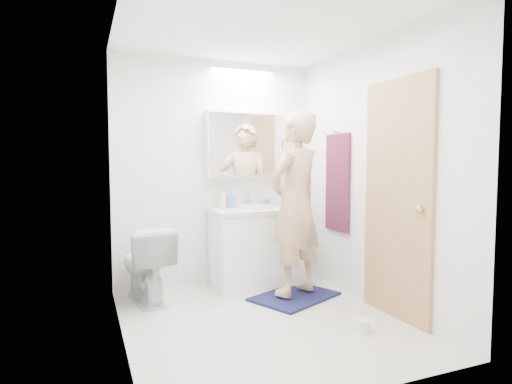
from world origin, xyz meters
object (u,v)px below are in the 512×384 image
soap_bottle_b (231,199)px  toothbrush_cup (267,203)px  vanity_cabinet (256,249)px  toilet (146,264)px  person (295,203)px  toilet_paper_roll (363,326)px  soap_bottle_a (223,199)px  medicine_cabinet (245,145)px

soap_bottle_b → toothbrush_cup: soap_bottle_b is taller
vanity_cabinet → soap_bottle_b: soap_bottle_b is taller
toilet → soap_bottle_b: soap_bottle_b is taller
person → vanity_cabinet: bearing=-96.2°
toilet → toilet_paper_roll: size_ratio=6.55×
person → soap_bottle_b: (-0.40, 0.73, -0.01)m
vanity_cabinet → toothbrush_cup: (0.20, 0.16, 0.47)m
vanity_cabinet → soap_bottle_a: soap_bottle_a is taller
toilet → person: person is taller
medicine_cabinet → toilet_paper_roll: size_ratio=8.00×
soap_bottle_a → toothbrush_cup: bearing=1.1°
medicine_cabinet → toilet_paper_roll: medicine_cabinet is taller
toilet_paper_roll → soap_bottle_a: bearing=110.1°
medicine_cabinet → person: 0.98m
toilet → person: 1.52m
vanity_cabinet → toilet_paper_roll: size_ratio=8.18×
person → soap_bottle_a: 0.86m
medicine_cabinet → person: bearing=-73.9°
vanity_cabinet → toilet: (-1.16, -0.11, -0.03)m
vanity_cabinet → soap_bottle_a: bearing=155.0°
medicine_cabinet → soap_bottle_a: (-0.28, -0.06, -0.57)m
vanity_cabinet → toothbrush_cup: bearing=39.1°
soap_bottle_a → vanity_cabinet: bearing=-25.0°
toilet → soap_bottle_b: 1.14m
toilet → soap_bottle_b: bearing=-171.8°
medicine_cabinet → toilet_paper_roll: (0.32, -1.70, -1.45)m
soap_bottle_b → toilet_paper_roll: size_ratio=1.68×
medicine_cabinet → toothbrush_cup: (0.24, -0.05, -0.64)m
medicine_cabinet → soap_bottle_a: bearing=-167.9°
vanity_cabinet → toilet: vanity_cabinet is taller
vanity_cabinet → medicine_cabinet: 1.13m
vanity_cabinet → soap_bottle_a: 0.64m
vanity_cabinet → soap_bottle_b: bearing=140.4°
medicine_cabinet → soap_bottle_a: 0.64m
toilet → toothbrush_cup: size_ratio=8.12×
toilet_paper_roll → vanity_cabinet: bearing=100.6°
toilet → vanity_cabinet: bearing=176.5°
soap_bottle_b → toilet_paper_roll: (0.50, -1.67, -0.86)m
toilet → soap_bottle_a: soap_bottle_a is taller
medicine_cabinet → soap_bottle_b: bearing=-170.3°
toilet → person: size_ratio=0.41×
vanity_cabinet → person: size_ratio=0.52×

